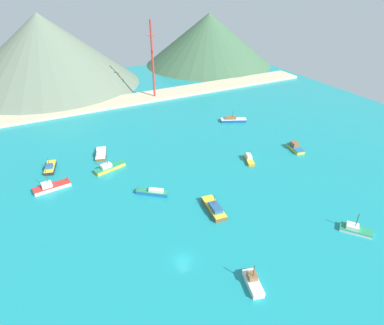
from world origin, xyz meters
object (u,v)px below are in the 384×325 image
object	(u,v)px
fishing_boat_0	(109,167)
fishing_boat_4	(51,187)
fishing_boat_7	(153,192)
fishing_boat_8	(253,282)
fishing_boat_1	(295,147)
fishing_boat_2	(101,154)
fishing_boat_5	(50,167)
fishing_boat_10	(249,159)
fishing_boat_3	(355,229)
fishing_boat_9	(214,208)
radio_tower	(153,60)
fishing_boat_6	(233,120)

from	to	relation	value
fishing_boat_0	fishing_boat_4	world-z (taller)	fishing_boat_4
fishing_boat_7	fishing_boat_8	bearing A→B (deg)	-80.42
fishing_boat_1	fishing_boat_4	bearing A→B (deg)	170.31
fishing_boat_2	fishing_boat_7	distance (m)	30.91
fishing_boat_5	fishing_boat_10	world-z (taller)	fishing_boat_5
fishing_boat_3	fishing_boat_5	bearing A→B (deg)	134.15
fishing_boat_3	fishing_boat_7	bearing A→B (deg)	136.04
fishing_boat_9	fishing_boat_10	xyz separation A→B (m)	(24.24, 17.77, -0.15)
fishing_boat_10	radio_tower	distance (m)	76.24
fishing_boat_3	fishing_boat_9	bearing A→B (deg)	139.84
fishing_boat_2	fishing_boat_8	bearing A→B (deg)	-78.20
fishing_boat_4	fishing_boat_10	world-z (taller)	fishing_boat_4
fishing_boat_4	fishing_boat_5	distance (m)	11.81
fishing_boat_6	fishing_boat_7	xyz separation A→B (m)	(-49.77, -34.07, -0.12)
fishing_boat_10	radio_tower	world-z (taller)	radio_tower
fishing_boat_3	fishing_boat_9	xyz separation A→B (m)	(-27.09, 22.86, 0.29)
fishing_boat_6	fishing_boat_9	bearing A→B (deg)	-127.95
fishing_boat_5	fishing_boat_10	distance (m)	65.63
fishing_boat_5	radio_tower	bearing A→B (deg)	41.37
fishing_boat_7	radio_tower	xyz separation A→B (m)	(30.97, 77.04, 18.09)
fishing_boat_3	fishing_boat_6	bearing A→B (deg)	81.34
fishing_boat_4	fishing_boat_7	xyz separation A→B (m)	(25.84, -16.25, -0.10)
fishing_boat_6	fishing_boat_10	distance (m)	33.86
fishing_boat_3	radio_tower	xyz separation A→B (m)	(-7.90, 114.53, 18.17)
radio_tower	fishing_boat_8	bearing A→B (deg)	-101.84
fishing_boat_3	fishing_boat_4	distance (m)	84.12
fishing_boat_2	fishing_boat_1	bearing A→B (deg)	-23.46
fishing_boat_0	fishing_boat_1	bearing A→B (deg)	-15.00
fishing_boat_7	fishing_boat_10	bearing A→B (deg)	4.97
fishing_boat_6	fishing_boat_8	size ratio (longest dim) A/B	1.54
fishing_boat_0	fishing_boat_9	xyz separation A→B (m)	(19.47, -33.95, 0.10)
fishing_boat_4	fishing_boat_6	bearing A→B (deg)	13.26
fishing_boat_5	fishing_boat_9	size ratio (longest dim) A/B	0.80
fishing_boat_1	fishing_boat_3	xyz separation A→B (m)	(-16.86, -39.81, -0.28)
fishing_boat_7	fishing_boat_4	bearing A→B (deg)	147.83
fishing_boat_7	fishing_boat_8	size ratio (longest dim) A/B	1.22
fishing_boat_0	fishing_boat_5	bearing A→B (deg)	152.95
fishing_boat_1	fishing_boat_9	bearing A→B (deg)	-158.91
fishing_boat_6	fishing_boat_9	distance (m)	61.77
fishing_boat_5	fishing_boat_6	size ratio (longest dim) A/B	0.77
fishing_boat_8	fishing_boat_9	size ratio (longest dim) A/B	0.68
fishing_boat_0	fishing_boat_8	distance (m)	60.22
fishing_boat_5	fishing_boat_10	xyz separation A→B (m)	(60.73, -24.88, -0.00)
fishing_boat_9	radio_tower	xyz separation A→B (m)	(19.19, 91.67, 17.88)
radio_tower	fishing_boat_10	bearing A→B (deg)	-86.09
fishing_boat_0	fishing_boat_6	size ratio (longest dim) A/B	0.96
fishing_boat_2	fishing_boat_4	bearing A→B (deg)	-142.85
fishing_boat_8	fishing_boat_9	xyz separation A→B (m)	(5.17, 24.55, 0.08)
fishing_boat_2	fishing_boat_5	size ratio (longest dim) A/B	1.13
fishing_boat_2	fishing_boat_9	size ratio (longest dim) A/B	0.90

